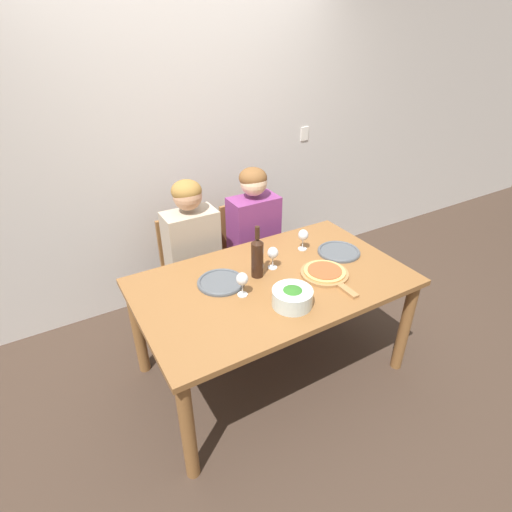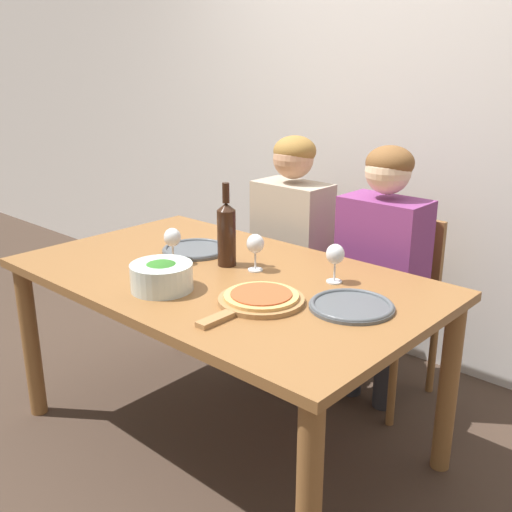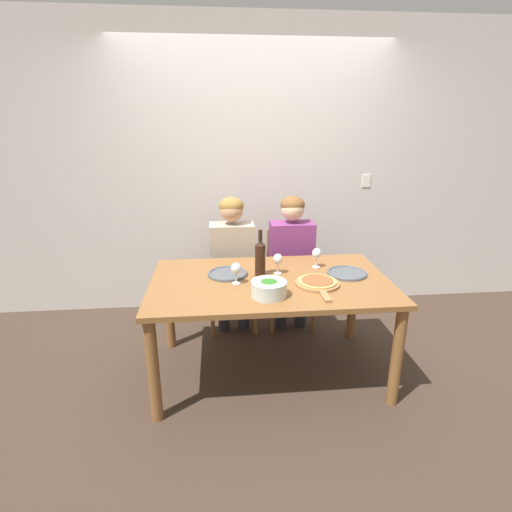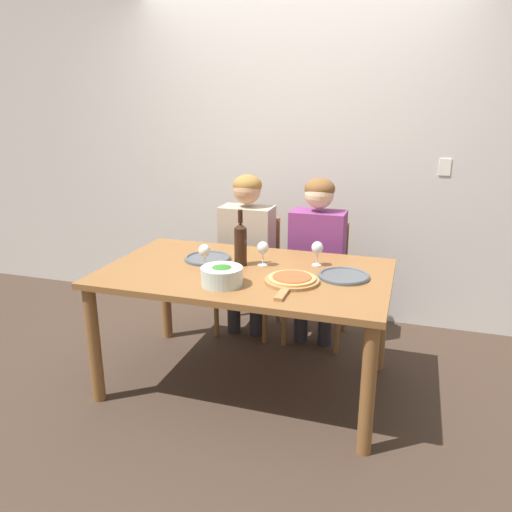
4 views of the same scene
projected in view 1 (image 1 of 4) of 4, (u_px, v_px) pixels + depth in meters
ground_plane at (271, 367)px, 2.84m from camera, size 40.00×40.00×0.00m
back_wall at (188, 137)px, 3.08m from camera, size 10.00×0.06×2.70m
dining_table at (273, 292)px, 2.51m from camera, size 1.67×1.00×0.75m
chair_left at (190, 268)px, 3.11m from camera, size 0.42×0.42×0.86m
chair_right at (248, 251)px, 3.34m from camera, size 0.42×0.42×0.86m
person_woman at (193, 245)px, 2.90m from camera, size 0.47×0.51×1.20m
person_man at (255, 228)px, 3.13m from camera, size 0.47×0.51×1.20m
wine_bottle at (257, 257)px, 2.43m from camera, size 0.08×0.08×0.34m
broccoli_bowl at (292, 297)px, 2.22m from camera, size 0.23×0.23×0.11m
dinner_plate_left at (221, 282)px, 2.42m from camera, size 0.29×0.29×0.02m
dinner_plate_right at (339, 251)px, 2.74m from camera, size 0.29×0.29×0.02m
pizza_on_board at (325, 273)px, 2.50m from camera, size 0.30×0.44×0.04m
wine_glass_left at (242, 280)px, 2.27m from camera, size 0.07×0.07×0.15m
wine_glass_right at (303, 236)px, 2.74m from camera, size 0.07×0.07×0.15m
wine_glass_centre at (273, 254)px, 2.53m from camera, size 0.07×0.07×0.15m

